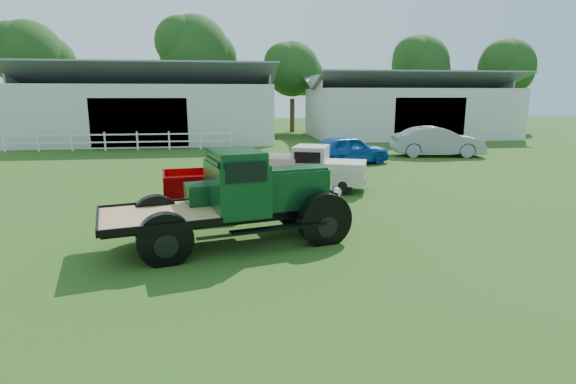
{
  "coord_description": "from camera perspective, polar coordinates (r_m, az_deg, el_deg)",
  "views": [
    {
      "loc": [
        -1.34,
        -9.97,
        3.49
      ],
      "look_at": [
        0.2,
        1.2,
        1.05
      ],
      "focal_mm": 28.0,
      "sensor_mm": 36.0,
      "label": 1
    }
  ],
  "objects": [
    {
      "name": "tree_b",
      "position": [
        44.11,
        -11.71,
        14.91
      ],
      "size": [
        6.9,
        6.9,
        11.5
      ],
      "primitive_type": null,
      "color": "#274718",
      "rests_on": "ground"
    },
    {
      "name": "tree_a",
      "position": [
        46.12,
        -29.85,
        12.84
      ],
      "size": [
        6.3,
        6.3,
        10.5
      ],
      "primitive_type": null,
      "color": "#274718",
      "rests_on": "ground"
    },
    {
      "name": "tree_c",
      "position": [
        43.45,
        0.55,
        13.55
      ],
      "size": [
        5.4,
        5.4,
        9.0
      ],
      "primitive_type": null,
      "color": "#274718",
      "rests_on": "ground"
    },
    {
      "name": "misc_car_blue",
      "position": [
        23.29,
        7.64,
        5.35
      ],
      "size": [
        4.71,
        3.03,
        1.49
      ],
      "primitive_type": "imported",
      "rotation": [
        0.0,
        0.0,
        1.88
      ],
      "color": "#134AA1",
      "rests_on": "ground"
    },
    {
      "name": "shed_right",
      "position": [
        40.04,
        14.93,
        10.54
      ],
      "size": [
        16.8,
        9.2,
        5.2
      ],
      "primitive_type": null,
      "color": "#AEABA0",
      "rests_on": "ground"
    },
    {
      "name": "shed_left",
      "position": [
        36.42,
        -17.1,
        10.61
      ],
      "size": [
        18.8,
        10.2,
        5.6
      ],
      "primitive_type": null,
      "color": "#AEABA0",
      "rests_on": "ground"
    },
    {
      "name": "white_pickup",
      "position": [
        16.87,
        2.61,
        3.05
      ],
      "size": [
        4.71,
        3.14,
        1.61
      ],
      "primitive_type": null,
      "rotation": [
        0.0,
        0.0,
        -0.36
      ],
      "color": "beige",
      "rests_on": "ground"
    },
    {
      "name": "tree_d",
      "position": [
        48.06,
        16.34,
        13.54
      ],
      "size": [
        6.0,
        6.0,
        10.0
      ],
      "primitive_type": null,
      "color": "#274718",
      "rests_on": "ground"
    },
    {
      "name": "vintage_flatbed",
      "position": [
        10.7,
        -7.11,
        -0.69
      ],
      "size": [
        6.02,
        3.53,
        2.24
      ],
      "primitive_type": null,
      "rotation": [
        0.0,
        0.0,
        0.24
      ],
      "color": "#0D391C",
      "rests_on": "ground"
    },
    {
      "name": "ground",
      "position": [
        10.65,
        -0.18,
        -6.92
      ],
      "size": [
        120.0,
        120.0,
        0.0
      ],
      "primitive_type": "plane",
      "color": "#315315"
    },
    {
      "name": "red_pickup",
      "position": [
        14.03,
        -6.67,
        1.19
      ],
      "size": [
        4.75,
        2.39,
        1.66
      ],
      "primitive_type": null,
      "rotation": [
        0.0,
        0.0,
        0.15
      ],
      "color": "#890404",
      "rests_on": "ground"
    },
    {
      "name": "tree_e",
      "position": [
        50.11,
        25.86,
        12.48
      ],
      "size": [
        5.7,
        5.7,
        9.5
      ],
      "primitive_type": null,
      "color": "#274718",
      "rests_on": "ground"
    },
    {
      "name": "fence_rail",
      "position": [
        30.84,
        -20.41,
        6.08
      ],
      "size": [
        14.2,
        0.16,
        1.2
      ],
      "primitive_type": null,
      "color": "white",
      "rests_on": "ground"
    },
    {
      "name": "misc_car_grey",
      "position": [
        27.59,
        18.44,
        6.1
      ],
      "size": [
        5.38,
        2.64,
        1.7
      ],
      "primitive_type": "imported",
      "rotation": [
        0.0,
        0.0,
        1.4
      ],
      "color": "gray",
      "rests_on": "ground"
    }
  ]
}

